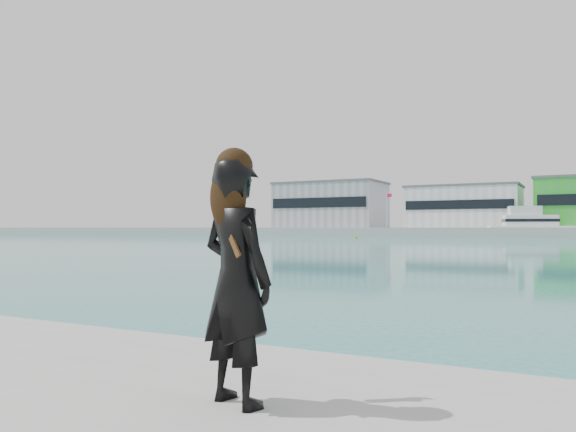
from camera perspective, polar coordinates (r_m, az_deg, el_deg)
name	(u,v)px	position (r m, az deg, el deg)	size (l,w,h in m)	color
far_quay	(573,232)	(133.61, 26.96, -1.48)	(320.00, 40.00, 2.00)	#9E9E99
warehouse_grey_left	(331,205)	(143.40, 4.37, 1.12)	(26.52, 16.36, 11.50)	gray
warehouse_white	(464,207)	(133.79, 17.46, 0.91)	(24.48, 15.35, 9.50)	silver
flagpole_left	(387,208)	(130.83, 10.04, 0.82)	(1.28, 0.16, 8.00)	silver
motor_yacht	(533,226)	(119.64, 23.59, -0.94)	(18.08, 9.53, 8.13)	white
buoy_far	(356,238)	(108.57, 6.94, -2.22)	(0.50, 0.50, 0.50)	#DF9C0B
woman	(236,273)	(3.56, -5.32, -5.74)	(0.64, 0.51, 1.63)	black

